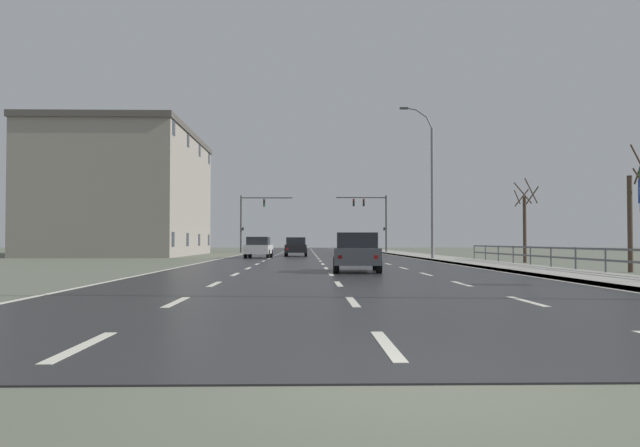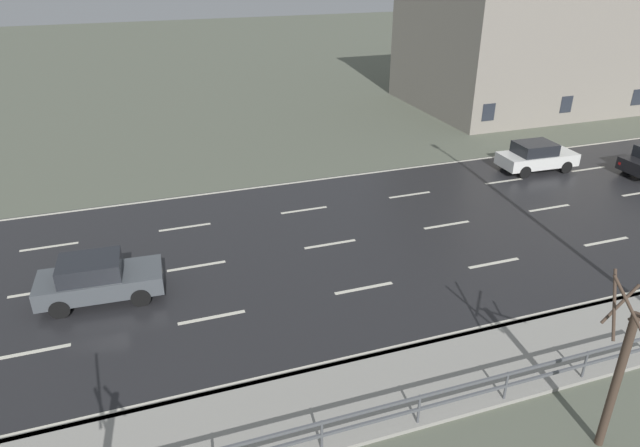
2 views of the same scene
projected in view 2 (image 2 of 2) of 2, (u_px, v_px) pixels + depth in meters
car_near_right at (98, 279)px, 19.31m from camera, size 2.02×4.19×1.57m
car_distant at (536, 156)px, 30.46m from camera, size 1.97×4.17×1.57m
brick_building at (554, 27)px, 42.14m from camera, size 12.26×20.97×10.96m
bare_tree_mid at (620, 370)px, 12.94m from camera, size 1.45×1.54×4.86m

